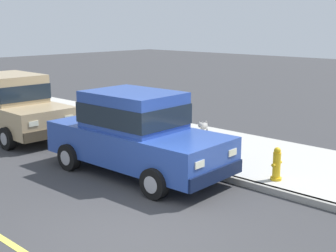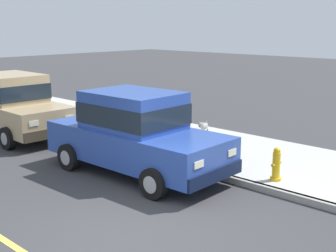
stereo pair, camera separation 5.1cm
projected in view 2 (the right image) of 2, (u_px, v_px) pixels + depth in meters
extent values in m
plane|color=#38383A|center=(128.00, 231.00, 7.74)|extent=(80.00, 80.00, 0.00)
cube|color=gray|center=(238.00, 181.00, 10.00)|extent=(0.16, 64.00, 0.14)
cube|color=#B7B5AD|center=(280.00, 163.00, 11.28)|extent=(3.60, 64.00, 0.14)
cube|color=#28479E|center=(137.00, 144.00, 10.59)|extent=(1.91, 4.54, 0.76)
cube|color=#28479E|center=(133.00, 110.00, 10.49)|extent=(1.63, 2.14, 0.84)
cube|color=#19232D|center=(133.00, 112.00, 10.50)|extent=(1.67, 2.18, 0.46)
cube|color=#0E1837|center=(213.00, 175.00, 9.22)|extent=(1.77, 0.24, 0.28)
cube|color=#0E1837|center=(78.00, 139.00, 12.08)|extent=(1.77, 0.24, 0.28)
cylinder|color=black|center=(208.00, 163.00, 10.42)|extent=(0.24, 0.65, 0.64)
cylinder|color=#9E9EA3|center=(208.00, 163.00, 10.42)|extent=(0.25, 0.36, 0.35)
cylinder|color=black|center=(154.00, 183.00, 9.12)|extent=(0.24, 0.65, 0.64)
cylinder|color=#9E9EA3|center=(154.00, 183.00, 9.12)|extent=(0.25, 0.36, 0.35)
cylinder|color=black|center=(124.00, 143.00, 12.24)|extent=(0.24, 0.65, 0.64)
cylinder|color=#9E9EA3|center=(124.00, 143.00, 12.24)|extent=(0.25, 0.36, 0.35)
cylinder|color=black|center=(69.00, 157.00, 10.93)|extent=(0.24, 0.65, 0.64)
cylinder|color=#9E9EA3|center=(69.00, 157.00, 10.93)|extent=(0.25, 0.36, 0.35)
cube|color=#EAEACC|center=(231.00, 152.00, 9.52)|extent=(0.28, 0.09, 0.14)
cube|color=#EAEACC|center=(198.00, 164.00, 8.71)|extent=(0.28, 0.09, 0.14)
cube|color=tan|center=(13.00, 114.00, 14.21)|extent=(1.89, 4.53, 0.76)
cube|color=tan|center=(9.00, 88.00, 14.11)|extent=(1.62, 2.13, 0.84)
cube|color=#19232D|center=(10.00, 90.00, 14.12)|extent=(1.66, 2.17, 0.46)
cube|color=#3E3527|center=(52.00, 133.00, 12.77)|extent=(1.77, 0.23, 0.28)
cylinder|color=black|center=(64.00, 128.00, 13.97)|extent=(0.23, 0.64, 0.64)
cylinder|color=#9E9EA3|center=(64.00, 128.00, 13.97)|extent=(0.25, 0.36, 0.35)
cylinder|color=black|center=(8.00, 138.00, 12.72)|extent=(0.23, 0.64, 0.64)
cylinder|color=#9E9EA3|center=(8.00, 138.00, 12.72)|extent=(0.25, 0.36, 0.35)
cylinder|color=black|center=(18.00, 115.00, 15.88)|extent=(0.23, 0.64, 0.64)
cylinder|color=#9E9EA3|center=(18.00, 115.00, 15.88)|extent=(0.25, 0.36, 0.35)
cube|color=#EAEACC|center=(69.00, 117.00, 13.06)|extent=(0.28, 0.09, 0.14)
cube|color=#EAEACC|center=(33.00, 123.00, 12.28)|extent=(0.28, 0.09, 0.14)
ellipsoid|color=#999691|center=(204.00, 126.00, 13.76)|extent=(0.48, 0.34, 0.20)
cylinder|color=#999691|center=(204.00, 133.00, 13.66)|extent=(0.05, 0.05, 0.18)
cylinder|color=#999691|center=(201.00, 133.00, 13.70)|extent=(0.05, 0.05, 0.18)
cylinder|color=#999691|center=(207.00, 131.00, 13.90)|extent=(0.05, 0.05, 0.18)
cylinder|color=#999691|center=(204.00, 131.00, 13.95)|extent=(0.05, 0.05, 0.18)
sphere|color=#999691|center=(201.00, 125.00, 13.48)|extent=(0.17, 0.17, 0.17)
ellipsoid|color=#54524F|center=(200.00, 126.00, 13.40)|extent=(0.13, 0.10, 0.06)
cone|color=#999691|center=(203.00, 122.00, 13.45)|extent=(0.06, 0.06, 0.07)
cone|color=#999691|center=(200.00, 122.00, 13.49)|extent=(0.06, 0.06, 0.07)
cylinder|color=#999691|center=(207.00, 122.00, 13.98)|extent=(0.12, 0.07, 0.13)
cylinder|color=gold|center=(276.00, 179.00, 9.85)|extent=(0.24, 0.24, 0.06)
cylinder|color=gold|center=(276.00, 165.00, 9.79)|extent=(0.17, 0.17, 0.55)
sphere|color=gold|center=(277.00, 151.00, 9.72)|extent=(0.15, 0.15, 0.15)
cylinder|color=gold|center=(273.00, 165.00, 9.70)|extent=(0.10, 0.07, 0.07)
cylinder|color=gold|center=(279.00, 163.00, 9.87)|extent=(0.10, 0.07, 0.07)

